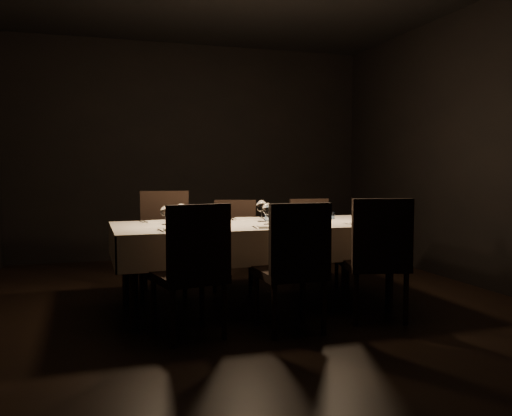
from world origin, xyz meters
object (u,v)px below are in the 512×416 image
object	(u,v)px
dining_table	(256,232)
chair_near_center	(294,262)
chair_near_left	(193,266)
chair_far_right	(312,237)
chair_far_left	(164,237)
chair_near_right	(377,254)
chair_far_center	(234,240)

from	to	relation	value
dining_table	chair_near_center	size ratio (longest dim) A/B	2.52
chair_near_left	dining_table	bearing A→B (deg)	-145.60
chair_near_left	chair_far_right	bearing A→B (deg)	-148.43
chair_far_right	chair_far_left	bearing A→B (deg)	-178.55
chair_near_left	chair_far_right	world-z (taller)	chair_near_left
chair_near_center	chair_far_left	size ratio (longest dim) A/B	0.97
dining_table	chair_near_right	distance (m)	1.11
chair_near_right	chair_far_right	size ratio (longest dim) A/B	1.10
dining_table	chair_far_right	world-z (taller)	chair_far_right
dining_table	chair_near_center	bearing A→B (deg)	-87.85
chair_near_center	chair_near_right	size ratio (longest dim) A/B	0.98
chair_near_left	chair_far_left	bearing A→B (deg)	-103.01
chair_far_center	chair_far_right	distance (m)	0.86
chair_near_left	chair_near_right	world-z (taller)	chair_near_right
chair_near_right	chair_far_center	distance (m)	1.77
dining_table	chair_near_right	world-z (taller)	chair_near_right
chair_far_center	chair_near_right	bearing A→B (deg)	-44.48
chair_near_right	chair_far_center	bearing A→B (deg)	-51.26
chair_near_right	chair_far_right	world-z (taller)	chair_near_right
dining_table	chair_far_right	xyz separation A→B (m)	(0.89, 0.78, -0.18)
chair_far_left	chair_far_center	size ratio (longest dim) A/B	1.11
dining_table	chair_near_center	xyz separation A→B (m)	(0.03, -0.85, -0.14)
dining_table	chair_far_left	bearing A→B (deg)	130.11
chair_far_left	chair_far_right	xyz separation A→B (m)	(1.59, -0.06, -0.05)
chair_near_left	chair_far_left	distance (m)	1.61
chair_far_center	chair_near_center	bearing A→B (deg)	-70.10
dining_table	chair_near_right	size ratio (longest dim) A/B	2.48
chair_far_left	dining_table	bearing A→B (deg)	-39.01
chair_near_right	chair_far_right	xyz separation A→B (m)	(0.09, 1.54, -0.04)
chair_near_left	chair_near_right	bearing A→B (deg)	168.13
chair_far_center	chair_near_left	bearing A→B (deg)	-95.34
chair_near_center	chair_far_left	distance (m)	1.85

